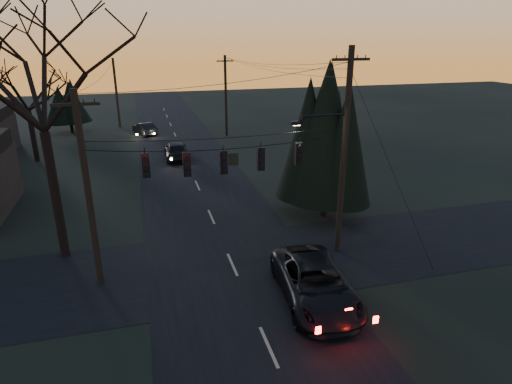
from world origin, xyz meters
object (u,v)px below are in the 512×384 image
object	(u,v)px
suv_near	(315,283)
utility_pole_right	(337,251)
utility_pole_far_r	(227,135)
bare_tree_left	(35,74)
sedan_oncoming_b	(145,129)
utility_pole_left	(101,283)
utility_pole_far_l	(120,127)
sedan_oncoming_a	(176,150)
evergreen_right	(328,140)

from	to	relation	value
suv_near	utility_pole_right	bearing A→B (deg)	58.00
suv_near	utility_pole_far_r	bearing A→B (deg)	89.83
bare_tree_left	sedan_oncoming_b	bearing A→B (deg)	80.37
utility_pole_left	sedan_oncoming_b	bearing A→B (deg)	84.80
utility_pole_far_l	sedan_oncoming_b	size ratio (longest dim) A/B	1.97
sedan_oncoming_a	sedan_oncoming_b	xyz separation A→B (m)	(-2.40, 10.97, -0.13)
sedan_oncoming_a	sedan_oncoming_b	bearing A→B (deg)	-77.11
utility_pole_far_r	utility_pole_far_l	bearing A→B (deg)	145.18
utility_pole_left	suv_near	world-z (taller)	utility_pole_left
utility_pole_far_l	evergreen_right	size ratio (longest dim) A/B	0.97
bare_tree_left	sedan_oncoming_a	distance (m)	19.76
sedan_oncoming_b	suv_near	bearing A→B (deg)	78.31
bare_tree_left	sedan_oncoming_b	distance (m)	29.14
utility_pole_far_l	bare_tree_left	distance (m)	34.05
utility_pole_left	sedan_oncoming_b	xyz separation A→B (m)	(2.80, 30.75, 0.67)
utility_pole_far_r	evergreen_right	world-z (taller)	evergreen_right
bare_tree_left	suv_near	bearing A→B (deg)	-33.32
utility_pole_far_l	sedan_oncoming_b	distance (m)	5.99
utility_pole_far_r	suv_near	xyz separation A→B (m)	(-2.83, -31.77, 0.81)
utility_pole_right	utility_pole_far_r	bearing A→B (deg)	90.00
utility_pole_right	utility_pole_far_l	bearing A→B (deg)	107.72
utility_pole_right	sedan_oncoming_a	distance (m)	20.78
utility_pole_far_r	utility_pole_right	bearing A→B (deg)	-90.00
utility_pole_far_r	evergreen_right	distance (m)	24.03
sedan_oncoming_b	utility_pole_far_l	bearing A→B (deg)	-83.26
utility_pole_far_l	sedan_oncoming_b	bearing A→B (deg)	-61.92
utility_pole_right	utility_pole_left	xyz separation A→B (m)	(-11.50, 0.00, 0.00)
evergreen_right	utility_pole_right	bearing A→B (deg)	-105.09
evergreen_right	suv_near	world-z (taller)	evergreen_right
suv_near	sedan_oncoming_a	bearing A→B (deg)	103.30
evergreen_right	sedan_oncoming_b	size ratio (longest dim) A/B	2.02
utility_pole_right	utility_pole_far_l	size ratio (longest dim) A/B	1.25
bare_tree_left	utility_pole_far_l	bearing A→B (deg)	86.72
utility_pole_left	utility_pole_far_r	xyz separation A→B (m)	(11.50, 28.00, 0.00)
utility_pole_far_l	sedan_oncoming_a	size ratio (longest dim) A/B	1.71
utility_pole_far_r	sedan_oncoming_b	bearing A→B (deg)	162.45
suv_near	sedan_oncoming_b	bearing A→B (deg)	104.57
utility_pole_far_l	utility_pole_right	bearing A→B (deg)	-72.28
sedan_oncoming_a	utility_pole_far_l	bearing A→B (deg)	-71.68
utility_pole_far_l	evergreen_right	xyz separation A→B (m)	(12.70, -31.54, 4.70)
utility_pole_far_r	utility_pole_far_l	xyz separation A→B (m)	(-11.50, 8.00, 0.00)
utility_pole_right	sedan_oncoming_b	distance (m)	31.96
bare_tree_left	evergreen_right	xyz separation A→B (m)	(14.58, 1.30, -4.10)
utility_pole_far_l	sedan_oncoming_a	distance (m)	17.05
suv_near	evergreen_right	bearing A→B (deg)	68.81
utility_pole_left	utility_pole_right	bearing A→B (deg)	0.00
sedan_oncoming_a	sedan_oncoming_b	size ratio (longest dim) A/B	1.15
utility_pole_right	bare_tree_left	distance (m)	16.33
utility_pole_far_l	suv_near	xyz separation A→B (m)	(8.67, -39.77, 0.81)
utility_pole_right	utility_pole_left	bearing A→B (deg)	180.00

